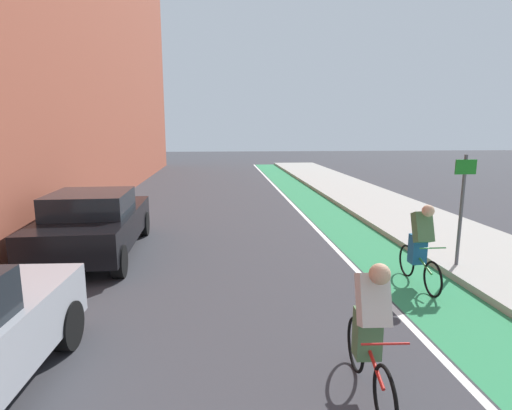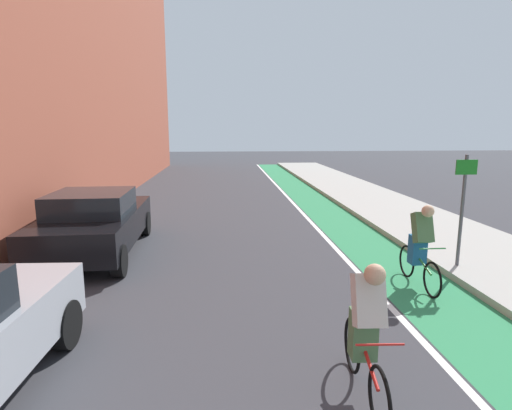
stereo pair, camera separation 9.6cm
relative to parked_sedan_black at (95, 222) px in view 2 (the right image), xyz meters
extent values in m
plane|color=#38383D|center=(3.24, 3.97, -0.79)|extent=(81.08, 81.08, 0.00)
cube|color=#2D8451|center=(6.72, 5.97, -0.79)|extent=(1.60, 36.85, 0.00)
cube|color=white|center=(5.82, 5.97, -0.79)|extent=(0.12, 36.85, 0.00)
cube|color=#A8A59E|center=(9.15, 5.97, -0.72)|extent=(3.25, 36.85, 0.14)
cylinder|color=black|center=(0.87, -4.33, -0.46)|extent=(0.24, 0.67, 0.66)
cube|color=black|center=(0.00, 0.05, -0.11)|extent=(2.05, 4.51, 0.70)
cube|color=black|center=(0.01, -0.17, 0.47)|extent=(1.74, 1.92, 0.55)
cylinder|color=black|center=(-0.93, 1.70, -0.46)|extent=(0.24, 0.67, 0.66)
cylinder|color=black|center=(0.83, 1.75, -0.46)|extent=(0.24, 0.67, 0.66)
cylinder|color=black|center=(-0.83, -1.66, -0.46)|extent=(0.24, 0.67, 0.66)
cylinder|color=black|center=(0.93, -1.60, -0.46)|extent=(0.24, 0.67, 0.66)
torus|color=black|center=(4.55, -6.21, -0.45)|extent=(0.07, 0.67, 0.67)
torus|color=black|center=(4.60, -5.17, -0.45)|extent=(0.07, 0.67, 0.67)
cylinder|color=red|center=(4.57, -5.69, -0.23)|extent=(0.09, 0.96, 0.33)
cylinder|color=red|center=(4.58, -5.51, -0.15)|extent=(0.04, 0.12, 0.55)
cylinder|color=red|center=(4.55, -6.14, 0.10)|extent=(0.48, 0.05, 0.02)
cube|color=#4C7247|center=(4.58, -5.58, -0.08)|extent=(0.29, 0.25, 0.56)
cube|color=beige|center=(4.57, -5.71, 0.38)|extent=(0.34, 0.41, 0.60)
sphere|color=tan|center=(4.56, -5.87, 0.72)|extent=(0.22, 0.22, 0.22)
torus|color=black|center=(6.70, -3.09, -0.46)|extent=(0.04, 0.65, 0.65)
torus|color=black|center=(6.71, -2.04, -0.46)|extent=(0.04, 0.65, 0.65)
cylinder|color=#338C3F|center=(6.71, -2.56, -0.24)|extent=(0.05, 0.96, 0.33)
cylinder|color=#338C3F|center=(6.71, -2.38, -0.16)|extent=(0.04, 0.12, 0.55)
cylinder|color=#338C3F|center=(6.70, -3.01, 0.09)|extent=(0.48, 0.03, 0.02)
cube|color=#1E598C|center=(6.71, -2.46, -0.09)|extent=(0.28, 0.24, 0.56)
cube|color=#4C7247|center=(6.71, -2.58, 0.37)|extent=(0.32, 0.40, 0.60)
sphere|color=tan|center=(6.71, -2.74, 0.71)|extent=(0.22, 0.22, 0.22)
cylinder|color=#4C4C51|center=(7.91, -1.83, 0.51)|extent=(0.07, 0.07, 2.31)
cube|color=#19721E|center=(7.91, -1.85, 1.41)|extent=(0.44, 0.03, 0.30)
camera|label=1|loc=(2.96, -9.70, 2.17)|focal=28.84mm
camera|label=2|loc=(3.06, -9.71, 2.17)|focal=28.84mm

